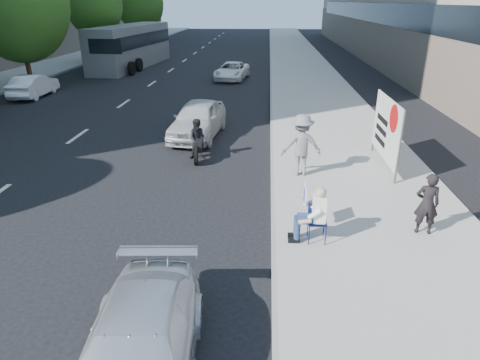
# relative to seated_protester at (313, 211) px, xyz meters

# --- Properties ---
(ground) EXTENTS (160.00, 160.00, 0.00)m
(ground) POSITION_rel_seated_protester_xyz_m (-2.29, -0.07, -0.87)
(ground) COLOR black
(ground) RESTS_ON ground
(near_sidewalk) EXTENTS (5.00, 120.00, 0.15)m
(near_sidewalk) POSITION_rel_seated_protester_xyz_m (1.71, 19.93, -0.80)
(near_sidewalk) COLOR #9A9890
(near_sidewalk) RESTS_ON ground
(far_sidewalk) EXTENTS (4.50, 120.00, 0.15)m
(far_sidewalk) POSITION_rel_seated_protester_xyz_m (-19.04, 19.93, -0.80)
(far_sidewalk) COLOR #9A9890
(far_sidewalk) RESTS_ON ground
(tree_far_c) EXTENTS (6.00, 6.00, 8.47)m
(tree_far_c) POSITION_rel_seated_protester_xyz_m (-15.99, 17.93, 4.15)
(tree_far_c) COLOR #382616
(tree_far_c) RESTS_ON ground
(tree_far_d) EXTENTS (4.80, 4.80, 7.65)m
(tree_far_d) POSITION_rel_seated_protester_xyz_m (-15.99, 29.93, 4.01)
(tree_far_d) COLOR #382616
(tree_far_d) RESTS_ON ground
(tree_far_e) EXTENTS (5.40, 5.40, 7.89)m
(tree_far_e) POSITION_rel_seated_protester_xyz_m (-15.99, 43.93, 3.91)
(tree_far_e) COLOR #382616
(tree_far_e) RESTS_ON ground
(seated_protester) EXTENTS (0.83, 1.11, 1.31)m
(seated_protester) POSITION_rel_seated_protester_xyz_m (0.00, 0.00, 0.00)
(seated_protester) COLOR navy
(seated_protester) RESTS_ON near_sidewalk
(jogger) EXTENTS (1.28, 0.80, 1.89)m
(jogger) POSITION_rel_seated_protester_xyz_m (0.01, 3.97, 0.22)
(jogger) COLOR slate
(jogger) RESTS_ON near_sidewalk
(pedestrian_woman) EXTENTS (0.58, 0.42, 1.48)m
(pedestrian_woman) POSITION_rel_seated_protester_xyz_m (2.62, 0.50, 0.02)
(pedestrian_woman) COLOR black
(pedestrian_woman) RESTS_ON near_sidewalk
(protest_banner) EXTENTS (0.08, 3.06, 2.20)m
(protest_banner) POSITION_rel_seated_protester_xyz_m (2.74, 4.91, 0.53)
(protest_banner) COLOR #4C4C4C
(protest_banner) RESTS_ON near_sidewalk
(parked_sedan) EXTENTS (1.92, 4.16, 1.18)m
(parked_sedan) POSITION_rel_seated_protester_xyz_m (-2.79, -4.04, -0.28)
(parked_sedan) COLOR silver
(parked_sedan) RESTS_ON ground
(white_sedan_near) EXTENTS (2.15, 4.41, 1.45)m
(white_sedan_near) POSITION_rel_seated_protester_xyz_m (-3.83, 8.25, -0.15)
(white_sedan_near) COLOR silver
(white_sedan_near) RESTS_ON ground
(white_sedan_mid) EXTENTS (1.47, 3.90, 1.27)m
(white_sedan_mid) POSITION_rel_seated_protester_xyz_m (-14.46, 15.41, -0.24)
(white_sedan_mid) COLOR white
(white_sedan_mid) RESTS_ON ground
(white_sedan_far) EXTENTS (2.48, 4.45, 1.18)m
(white_sedan_far) POSITION_rel_seated_protester_xyz_m (-3.57, 21.93, -0.29)
(white_sedan_far) COLOR white
(white_sedan_far) RESTS_ON ground
(motorcycle) EXTENTS (0.75, 2.05, 1.42)m
(motorcycle) POSITION_rel_seated_protester_xyz_m (-3.41, 5.62, -0.24)
(motorcycle) COLOR black
(motorcycle) RESTS_ON ground
(bus) EXTENTS (3.74, 12.26, 3.30)m
(bus) POSITION_rel_seated_protester_xyz_m (-12.36, 27.73, 0.76)
(bus) COLOR slate
(bus) RESTS_ON ground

